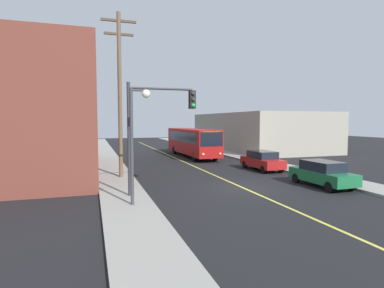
{
  "coord_description": "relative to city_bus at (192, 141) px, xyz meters",
  "views": [
    {
      "loc": [
        -8.84,
        -17.15,
        4.12
      ],
      "look_at": [
        0.0,
        10.24,
        2.0
      ],
      "focal_mm": 29.24,
      "sensor_mm": 36.0,
      "label": 1
    }
  ],
  "objects": [
    {
      "name": "traffic_signal_left_corner",
      "position": [
        -7.61,
        -17.54,
        2.49
      ],
      "size": [
        3.75,
        0.48,
        6.0
      ],
      "color": "#2D2D33",
      "rests_on": "sidewalk_left"
    },
    {
      "name": "lane_stripe_center",
      "position": [
        -2.2,
        -2.05,
        -1.81
      ],
      "size": [
        0.16,
        60.0,
        0.01
      ],
      "primitive_type": "cube",
      "color": "#D8CC4C",
      "rests_on": "ground"
    },
    {
      "name": "building_left_brick",
      "position": [
        -15.69,
        -7.62,
        2.76
      ],
      "size": [
        10.0,
        17.08,
        9.16
      ],
      "color": "brown",
      "rests_on": "ground"
    },
    {
      "name": "sidewalk_right",
      "position": [
        5.05,
        -7.05,
        -1.74
      ],
      "size": [
        2.5,
        90.0,
        0.15
      ],
      "primitive_type": "cube",
      "color": "gray",
      "rests_on": "ground"
    },
    {
      "name": "city_bus",
      "position": [
        0.0,
        0.0,
        0.0
      ],
      "size": [
        2.7,
        12.19,
        3.2
      ],
      "color": "maroon",
      "rests_on": "ground"
    },
    {
      "name": "sidewalk_left",
      "position": [
        -9.45,
        -7.05,
        -1.74
      ],
      "size": [
        2.5,
        90.0,
        0.15
      ],
      "primitive_type": "cube",
      "color": "gray",
      "rests_on": "ground"
    },
    {
      "name": "building_right_warehouse",
      "position": [
        12.29,
        6.81,
        0.8
      ],
      "size": [
        12.0,
        22.29,
        5.23
      ],
      "color": "gray",
      "rests_on": "ground"
    },
    {
      "name": "ground_plane",
      "position": [
        -2.2,
        -17.05,
        -1.82
      ],
      "size": [
        120.0,
        120.0,
        0.0
      ],
      "primitive_type": "plane",
      "color": "black"
    },
    {
      "name": "parked_car_red",
      "position": [
        2.53,
        -11.28,
        -0.98
      ],
      "size": [
        1.88,
        4.43,
        1.62
      ],
      "color": "maroon",
      "rests_on": "ground"
    },
    {
      "name": "street_lamp_left",
      "position": [
        -9.03,
        -19.44,
        1.92
      ],
      "size": [
        0.98,
        0.4,
        5.5
      ],
      "color": "#38383D",
      "rests_on": "sidewalk_left"
    },
    {
      "name": "utility_pole_near",
      "position": [
        -9.08,
        -11.69,
        4.58
      ],
      "size": [
        2.4,
        0.28,
        11.45
      ],
      "color": "brown",
      "rests_on": "sidewalk_left"
    },
    {
      "name": "parked_car_green",
      "position": [
        2.72,
        -18.23,
        -0.98
      ],
      "size": [
        1.88,
        4.43,
        1.62
      ],
      "color": "#196038",
      "rests_on": "ground"
    }
  ]
}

